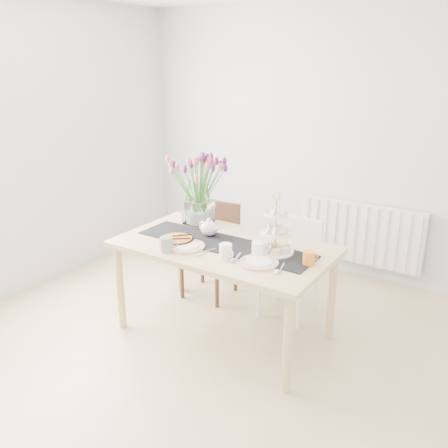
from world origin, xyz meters
The scene contains 16 objects.
room_shell centered at (0.00, 0.00, 1.30)m, with size 4.50×4.50×4.50m.
radiator centered at (0.50, 2.19, 0.45)m, with size 1.20×0.08×0.60m, color white.
dining_table centered at (-0.04, 0.58, 0.67)m, with size 1.60×0.90×0.75m.
chair_brown centered at (-0.51, 1.13, 0.49)m, with size 0.45×0.45×0.85m.
chair_white centered at (0.25, 1.20, 0.47)m, with size 0.41×0.41×0.81m.
table_runner centered at (-0.04, 0.58, 0.75)m, with size 1.40×0.35×0.01m, color black.
tulip_vase centered at (-0.49, 0.87, 1.15)m, with size 0.72×0.72×0.63m.
cake_stand centered at (0.36, 0.64, 0.86)m, with size 0.27×0.27×0.40m.
teapot centered at (-0.23, 0.66, 0.82)m, with size 0.21×0.17×0.14m, color white, non-canonical shape.
cream_jug centered at (0.28, 0.54, 0.80)m, with size 0.10×0.10×0.10m, color white.
tart_tin centered at (-0.37, 0.43, 0.77)m, with size 0.26×0.26×0.03m.
mug_grey centered at (-0.31, 0.23, 0.81)m, with size 0.09×0.09×0.11m, color gray.
mug_white centered at (0.12, 0.36, 0.80)m, with size 0.09×0.09×0.11m, color white.
mug_orange centered at (0.64, 0.58, 0.80)m, with size 0.08×0.08×0.10m, color orange.
plate_left centered at (-0.24, 0.38, 0.76)m, with size 0.28×0.28×0.01m, color silver.
plate_right centered at (0.35, 0.41, 0.76)m, with size 0.27×0.27×0.01m, color white.
Camera 1 is at (1.76, -2.17, 2.05)m, focal length 38.00 mm.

